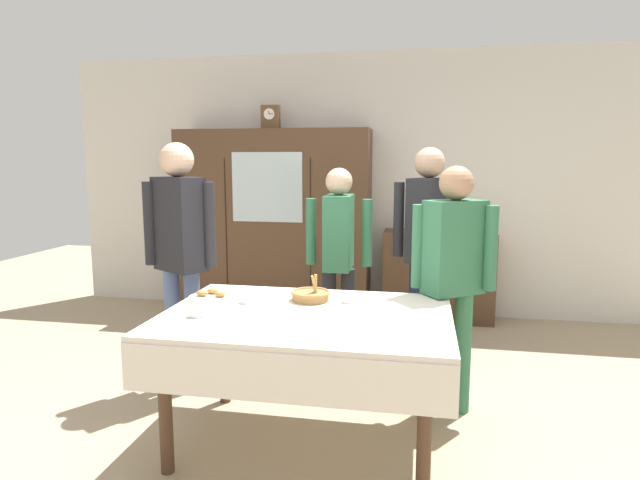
% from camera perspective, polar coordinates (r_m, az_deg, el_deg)
% --- Properties ---
extents(ground_plane, '(12.00, 12.00, 0.00)m').
position_cam_1_polar(ground_plane, '(3.48, -0.65, -19.11)').
color(ground_plane, tan).
rests_on(ground_plane, ground).
extents(back_wall, '(6.40, 0.10, 2.70)m').
position_cam_1_polar(back_wall, '(5.71, 4.61, 5.86)').
color(back_wall, silver).
rests_on(back_wall, ground).
extents(dining_table, '(1.58, 1.13, 0.77)m').
position_cam_1_polar(dining_table, '(3.00, -1.57, -9.77)').
color(dining_table, '#4C3321').
rests_on(dining_table, ground).
extents(wall_cabinet, '(1.99, 0.46, 1.92)m').
position_cam_1_polar(wall_cabinet, '(5.62, -4.93, 1.82)').
color(wall_cabinet, '#4C3321').
rests_on(wall_cabinet, ground).
extents(mantel_clock, '(0.18, 0.11, 0.24)m').
position_cam_1_polar(mantel_clock, '(5.60, -5.26, 12.84)').
color(mantel_clock, brown).
rests_on(mantel_clock, wall_cabinet).
extents(bookshelf_low, '(1.09, 0.35, 0.90)m').
position_cam_1_polar(bookshelf_low, '(5.55, 12.40, -3.75)').
color(bookshelf_low, '#4C3321').
rests_on(bookshelf_low, ground).
extents(book_stack, '(0.15, 0.21, 0.05)m').
position_cam_1_polar(book_stack, '(5.47, 12.56, 1.14)').
color(book_stack, '#99332D').
rests_on(book_stack, bookshelf_low).
extents(tea_cup_near_right, '(0.13, 0.13, 0.06)m').
position_cam_1_polar(tea_cup_near_right, '(2.97, -12.96, -7.60)').
color(tea_cup_near_right, silver).
rests_on(tea_cup_near_right, dining_table).
extents(tea_cup_near_left, '(0.13, 0.13, 0.06)m').
position_cam_1_polar(tea_cup_near_left, '(3.20, -7.77, -6.29)').
color(tea_cup_near_left, white).
rests_on(tea_cup_near_left, dining_table).
extents(tea_cup_mid_left, '(0.13, 0.13, 0.06)m').
position_cam_1_polar(tea_cup_mid_left, '(3.18, 3.02, -6.28)').
color(tea_cup_mid_left, white).
rests_on(tea_cup_mid_left, dining_table).
extents(bread_basket, '(0.24, 0.24, 0.16)m').
position_cam_1_polar(bread_basket, '(3.25, -1.01, -5.84)').
color(bread_basket, '#9E7542').
rests_on(bread_basket, dining_table).
extents(pastry_plate, '(0.28, 0.28, 0.05)m').
position_cam_1_polar(pastry_plate, '(3.38, -11.43, -5.82)').
color(pastry_plate, white).
rests_on(pastry_plate, dining_table).
extents(spoon_far_right, '(0.12, 0.02, 0.01)m').
position_cam_1_polar(spoon_far_right, '(3.05, -4.69, -7.46)').
color(spoon_far_right, silver).
rests_on(spoon_far_right, dining_table).
extents(spoon_far_left, '(0.12, 0.02, 0.01)m').
position_cam_1_polar(spoon_far_left, '(2.78, -5.93, -9.09)').
color(spoon_far_left, silver).
rests_on(spoon_far_left, dining_table).
extents(person_behind_table_right, '(0.52, 0.37, 1.58)m').
position_cam_1_polar(person_behind_table_right, '(3.46, 13.96, -2.68)').
color(person_behind_table_right, '#33704C').
rests_on(person_behind_table_right, ground).
extents(person_by_cabinet, '(0.52, 0.36, 1.55)m').
position_cam_1_polar(person_by_cabinet, '(4.18, 2.00, -0.78)').
color(person_by_cabinet, '#232328').
rests_on(person_by_cabinet, ground).
extents(person_near_right_end, '(0.52, 0.35, 1.73)m').
position_cam_1_polar(person_near_right_end, '(3.82, -14.65, -0.08)').
color(person_near_right_end, slate).
rests_on(person_near_right_end, ground).
extents(person_beside_shelf, '(0.52, 0.41, 1.70)m').
position_cam_1_polar(person_beside_shelf, '(4.16, 11.33, 0.50)').
color(person_beside_shelf, '#191E38').
rests_on(person_beside_shelf, ground).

